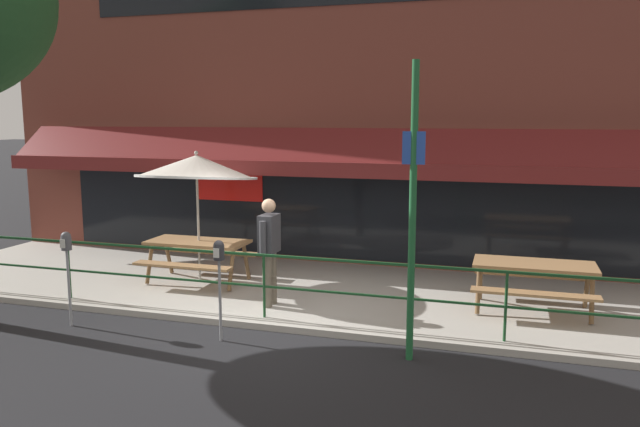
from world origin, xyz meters
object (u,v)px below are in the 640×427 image
at_px(picnic_table_left, 198,249).
at_px(parking_meter_far, 219,260).
at_px(patio_umbrella_left, 197,167).
at_px(street_sign_pole, 413,210).
at_px(pedestrian_walking, 269,246).
at_px(parking_meter_near, 67,250).
at_px(picnic_table_centre, 534,273).

bearing_deg(picnic_table_left, parking_meter_far, -56.16).
bearing_deg(parking_meter_far, picnic_table_left, 123.84).
distance_m(patio_umbrella_left, street_sign_pole, 4.78).
bearing_deg(street_sign_pole, pedestrian_walking, 151.19).
height_order(picnic_table_left, parking_meter_near, parking_meter_near).
bearing_deg(pedestrian_walking, street_sign_pole, -28.81).
bearing_deg(parking_meter_near, patio_umbrella_left, 71.61).
bearing_deg(pedestrian_walking, picnic_table_left, 152.21).
bearing_deg(parking_meter_near, street_sign_pole, 2.00).
bearing_deg(picnic_table_centre, street_sign_pole, -125.06).
xyz_separation_m(pedestrian_walking, parking_meter_near, (-2.57, -1.51, 0.09)).
relative_size(pedestrian_walking, parking_meter_near, 1.20).
xyz_separation_m(parking_meter_near, street_sign_pole, (5.00, 0.17, 0.78)).
relative_size(picnic_table_centre, pedestrian_walking, 1.05).
relative_size(picnic_table_centre, street_sign_pole, 0.48).
distance_m(picnic_table_left, parking_meter_near, 2.61).
bearing_deg(street_sign_pole, parking_meter_near, -178.00).
bearing_deg(parking_meter_near, picnic_table_centre, 20.00).
bearing_deg(picnic_table_left, street_sign_pole, -28.39).
xyz_separation_m(picnic_table_centre, patio_umbrella_left, (-5.73, 0.09, 1.47)).
bearing_deg(picnic_table_left, parking_meter_near, -108.71).
distance_m(patio_umbrella_left, parking_meter_near, 2.81).
xyz_separation_m(pedestrian_walking, street_sign_pole, (2.43, -1.34, 0.87)).
bearing_deg(pedestrian_walking, parking_meter_far, -96.52).
bearing_deg(street_sign_pole, parking_meter_far, -177.83).
distance_m(picnic_table_centre, parking_meter_far, 4.77).
bearing_deg(patio_umbrella_left, street_sign_pole, -28.88).
height_order(picnic_table_left, parking_meter_far, parking_meter_far).
relative_size(patio_umbrella_left, pedestrian_walking, 1.40).
xyz_separation_m(picnic_table_centre, parking_meter_far, (-4.15, -2.31, 0.44)).
xyz_separation_m(patio_umbrella_left, parking_meter_near, (-0.82, -2.48, -1.03)).
distance_m(picnic_table_left, parking_meter_far, 2.87).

